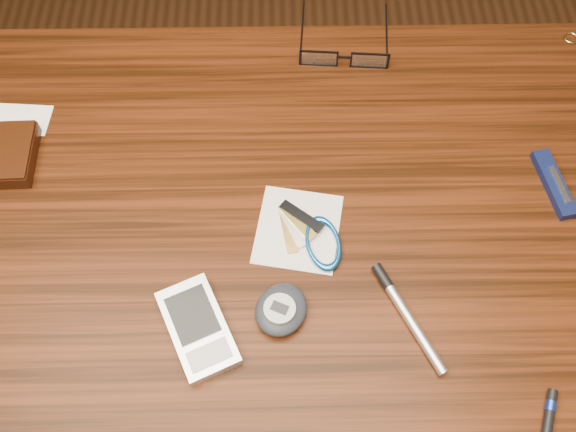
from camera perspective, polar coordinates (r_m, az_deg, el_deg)
name	(u,v)px	position (r m, az deg, el deg)	size (l,w,h in m)	color
ground	(265,392)	(1.48, -2.02, -15.33)	(3.80, 3.80, 0.00)	#472814
desk	(251,271)	(0.87, -3.33, -4.88)	(1.00, 0.70, 0.75)	#361608
eyeglasses	(344,56)	(0.94, 5.02, 13.98)	(0.14, 0.14, 0.03)	black
gold_ring	(571,38)	(1.06, 23.85, 14.28)	(0.02, 0.02, 0.00)	tan
pda_phone	(198,328)	(0.73, -8.03, -9.81)	(0.10, 0.13, 0.02)	silver
pedometer	(281,310)	(0.73, -0.62, -8.31)	(0.08, 0.08, 0.03)	#20252C
notepad_keys	(311,236)	(0.77, 2.02, -1.75)	(0.12, 0.13, 0.01)	silver
pocket_knife	(554,184)	(0.87, 22.57, 2.66)	(0.04, 0.10, 0.01)	#0C1038
silver_pen	(403,309)	(0.74, 10.18, -8.13)	(0.07, 0.13, 0.01)	silver
black_blue_pen	(548,425)	(0.75, 22.10, -16.80)	(0.04, 0.08, 0.01)	black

